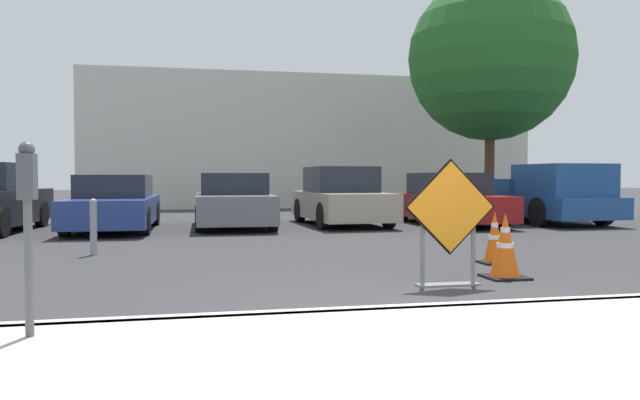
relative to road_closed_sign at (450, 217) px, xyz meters
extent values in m
plane|color=#333335|center=(-0.90, 8.40, -0.81)|extent=(96.00, 96.00, 0.00)
cube|color=beige|center=(-0.90, -3.06, -0.74)|extent=(30.26, 2.91, 0.14)
cube|color=beige|center=(-0.90, -1.60, -0.74)|extent=(30.26, 0.20, 0.14)
cube|color=black|center=(0.00, 0.00, 0.12)|extent=(1.12, 0.02, 1.12)
cube|color=orange|center=(0.00, -0.02, 0.12)|extent=(1.06, 0.02, 1.06)
cube|color=slate|center=(0.00, 0.04, -0.79)|extent=(0.75, 0.20, 0.02)
cube|color=slate|center=(-0.32, 0.04, -0.34)|extent=(0.04, 0.04, 0.93)
cube|color=slate|center=(0.32, 0.04, -0.34)|extent=(0.04, 0.04, 0.93)
cube|color=black|center=(0.91, 0.38, -0.79)|extent=(0.51, 0.51, 0.03)
cone|color=#EA590F|center=(0.91, 0.38, -0.38)|extent=(0.38, 0.38, 0.80)
cylinder|color=white|center=(0.91, 0.38, -0.20)|extent=(0.12, 0.12, 0.07)
cylinder|color=white|center=(0.91, 0.38, -0.39)|extent=(0.21, 0.21, 0.07)
cube|color=black|center=(1.42, 1.63, -0.79)|extent=(0.42, 0.42, 0.03)
cone|color=#EA590F|center=(1.42, 1.63, -0.40)|extent=(0.31, 0.31, 0.75)
cylinder|color=white|center=(1.42, 1.63, -0.24)|extent=(0.10, 0.10, 0.07)
cylinder|color=white|center=(1.42, 1.63, -0.42)|extent=(0.17, 0.17, 0.07)
cylinder|color=black|center=(-6.81, 7.27, -0.47)|extent=(0.24, 0.67, 0.66)
cylinder|color=black|center=(-6.65, 10.17, -0.47)|extent=(0.24, 0.67, 0.66)
cube|color=navy|center=(-4.71, 8.74, -0.32)|extent=(1.91, 4.71, 0.61)
cube|color=#1E232D|center=(-4.71, 8.86, 0.25)|extent=(1.63, 2.18, 0.53)
cylinder|color=black|center=(-3.91, 7.28, -0.49)|extent=(0.21, 0.64, 0.64)
cylinder|color=black|center=(-5.57, 7.31, -0.49)|extent=(0.21, 0.64, 0.64)
cylinder|color=black|center=(-3.85, 10.18, -0.49)|extent=(0.21, 0.64, 0.64)
cylinder|color=black|center=(-5.51, 10.21, -0.49)|extent=(0.21, 0.64, 0.64)
cube|color=slate|center=(-1.87, 8.98, -0.30)|extent=(1.92, 4.15, 0.67)
cube|color=#1E232D|center=(-1.86, 9.09, 0.30)|extent=(1.66, 1.93, 0.53)
cylinder|color=black|center=(-1.05, 7.69, -0.50)|extent=(0.21, 0.62, 0.62)
cylinder|color=black|center=(-2.74, 7.73, -0.50)|extent=(0.21, 0.62, 0.62)
cylinder|color=black|center=(-0.99, 10.24, -0.50)|extent=(0.21, 0.62, 0.62)
cylinder|color=black|center=(-2.68, 10.28, -0.50)|extent=(0.21, 0.62, 0.62)
cube|color=#A39984|center=(0.98, 9.20, -0.28)|extent=(2.03, 4.18, 0.69)
cube|color=#1E232D|center=(0.97, 9.31, 0.40)|extent=(1.70, 1.96, 0.67)
cylinder|color=black|center=(1.88, 7.98, -0.47)|extent=(0.23, 0.67, 0.66)
cylinder|color=black|center=(0.20, 7.90, -0.47)|extent=(0.23, 0.67, 0.66)
cylinder|color=black|center=(1.76, 10.51, -0.47)|extent=(0.23, 0.67, 0.66)
cylinder|color=black|center=(0.08, 10.43, -0.47)|extent=(0.23, 0.67, 0.66)
cube|color=maroon|center=(3.82, 8.75, -0.32)|extent=(1.84, 4.50, 0.64)
cube|color=#1E232D|center=(3.83, 8.86, 0.29)|extent=(1.60, 2.07, 0.58)
cylinder|color=black|center=(4.65, 7.35, -0.50)|extent=(0.20, 0.61, 0.61)
cylinder|color=black|center=(2.98, 7.36, -0.50)|extent=(0.20, 0.61, 0.61)
cylinder|color=black|center=(4.66, 10.14, -0.50)|extent=(0.20, 0.61, 0.61)
cylinder|color=black|center=(3.00, 10.15, -0.50)|extent=(0.20, 0.61, 0.61)
cube|color=navy|center=(6.67, 9.16, -0.32)|extent=(2.15, 5.24, 0.55)
cube|color=navy|center=(6.70, 7.99, 0.38)|extent=(1.90, 2.13, 0.85)
cube|color=navy|center=(6.61, 11.39, 0.18)|extent=(1.91, 0.15, 0.45)
cube|color=navy|center=(7.59, 10.22, 0.18)|extent=(0.17, 2.49, 0.45)
cube|color=navy|center=(5.69, 10.17, 0.18)|extent=(0.17, 2.49, 0.45)
cylinder|color=black|center=(7.64, 7.63, -0.43)|extent=(0.26, 0.76, 0.76)
cylinder|color=black|center=(5.79, 7.58, -0.43)|extent=(0.26, 0.76, 0.76)
cylinder|color=black|center=(7.55, 10.74, -0.43)|extent=(0.26, 0.76, 0.76)
cylinder|color=black|center=(5.70, 10.69, -0.43)|extent=(0.26, 0.76, 0.76)
cylinder|color=gray|center=(-4.50, 3.90, -0.37)|extent=(0.11, 0.11, 0.87)
sphere|color=gray|center=(-4.50, 3.90, 0.06)|extent=(0.12, 0.12, 0.12)
cylinder|color=#59595B|center=(-4.10, -2.03, -0.18)|extent=(0.06, 0.06, 0.98)
cube|color=#474C51|center=(-4.10, -2.03, 0.47)|extent=(0.11, 0.15, 0.33)
sphere|color=#474C51|center=(-4.10, -2.03, 0.67)|extent=(0.11, 0.11, 0.11)
cube|color=beige|center=(2.19, 20.51, 1.93)|extent=(18.69, 5.00, 5.47)
cylinder|color=#513823|center=(6.66, 12.04, 0.75)|extent=(0.32, 0.32, 3.12)
sphere|color=#235B23|center=(6.66, 12.04, 4.31)|extent=(5.33, 5.33, 5.33)
camera|label=1|loc=(-2.98, -6.77, 0.47)|focal=35.00mm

